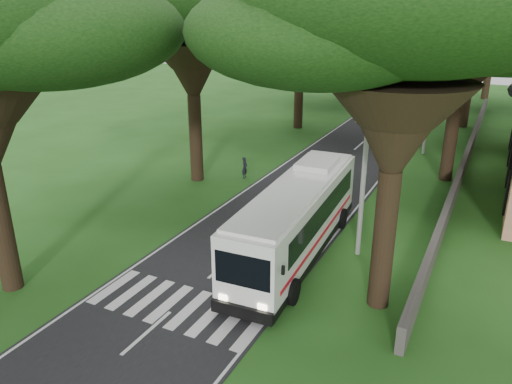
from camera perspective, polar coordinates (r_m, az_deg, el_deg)
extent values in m
plane|color=#214E16|center=(23.17, -6.13, -10.41)|extent=(140.00, 140.00, 0.00)
cube|color=black|center=(44.58, 11.35, 4.90)|extent=(8.00, 120.00, 0.04)
cube|color=silver|center=(21.79, -9.01, -12.80)|extent=(8.00, 3.00, 0.01)
cube|color=#383533|center=(42.13, 22.87, 3.54)|extent=(0.35, 50.00, 1.20)
cylinder|color=gray|center=(24.51, 12.18, 1.37)|extent=(0.24, 0.24, 8.00)
cube|color=gray|center=(23.62, 12.80, 9.17)|extent=(1.60, 0.10, 0.10)
cube|color=gray|center=(23.74, 12.69, 7.75)|extent=(1.20, 0.10, 0.10)
cylinder|color=gray|center=(43.60, 19.13, 9.20)|extent=(0.24, 0.24, 8.00)
cube|color=gray|center=(43.10, 19.68, 13.62)|extent=(1.60, 0.10, 0.10)
cube|color=gray|center=(43.17, 19.58, 12.83)|extent=(1.20, 0.10, 0.10)
cylinder|color=gray|center=(63.25, 21.88, 12.19)|extent=(0.24, 0.24, 8.00)
cube|color=gray|center=(62.92, 22.31, 15.24)|extent=(1.60, 0.10, 0.10)
cube|color=gray|center=(62.96, 22.23, 14.70)|extent=(1.20, 0.10, 0.10)
cylinder|color=black|center=(24.11, -27.03, -3.84)|extent=(0.90, 0.90, 5.68)
cylinder|color=black|center=(35.40, -6.90, 6.09)|extent=(0.90, 0.90, 6.07)
cone|color=black|center=(34.48, -7.26, 14.04)|extent=(3.20, 3.20, 3.80)
cylinder|color=black|center=(50.83, 4.90, 10.72)|extent=(0.90, 0.90, 6.14)
cone|color=black|center=(50.20, 5.08, 16.32)|extent=(3.20, 3.20, 3.80)
cylinder|color=black|center=(68.01, 9.91, 12.84)|extent=(0.90, 0.90, 5.61)
cone|color=black|center=(67.53, 10.17, 16.79)|extent=(3.20, 3.20, 3.80)
ellipsoid|color=black|center=(67.38, 10.40, 20.15)|extent=(14.34, 14.34, 6.02)
cylinder|color=black|center=(20.88, 14.40, -5.39)|extent=(0.90, 0.90, 5.96)
cone|color=black|center=(19.28, 15.70, 7.74)|extent=(3.20, 3.20, 3.80)
cylinder|color=black|center=(37.81, 21.26, 5.09)|extent=(0.90, 0.90, 5.20)
cone|color=black|center=(36.95, 22.19, 11.80)|extent=(3.20, 3.20, 3.80)
ellipsoid|color=black|center=(36.66, 22.95, 17.12)|extent=(12.66, 12.66, 5.32)
cylinder|color=black|center=(55.33, 22.97, 10.11)|extent=(0.90, 0.90, 6.34)
cone|color=black|center=(54.75, 23.74, 15.30)|extent=(3.20, 3.20, 3.80)
cylinder|color=black|center=(73.10, 24.98, 11.96)|extent=(0.90, 0.90, 6.03)
cone|color=black|center=(72.66, 25.58, 15.77)|extent=(3.20, 3.20, 3.80)
cube|color=white|center=(24.71, 4.67, -2.93)|extent=(3.32, 12.84, 3.13)
cube|color=black|center=(24.81, 4.94, -1.70)|extent=(3.25, 10.52, 1.17)
cube|color=black|center=(25.36, 4.57, -6.05)|extent=(3.36, 12.88, 0.37)
cube|color=red|center=(25.01, 4.63, -4.43)|extent=(3.30, 11.58, 0.19)
cube|color=white|center=(24.10, 4.79, 0.61)|extent=(3.07, 12.20, 0.19)
cylinder|color=black|center=(22.33, -2.34, -9.86)|extent=(0.43, 1.18, 1.17)
cylinder|color=black|center=(21.46, 4.18, -11.28)|extent=(0.43, 1.18, 1.17)
cylinder|color=black|center=(29.18, 4.73, -2.19)|extent=(0.43, 1.18, 1.17)
cylinder|color=black|center=(28.53, 9.77, -3.00)|extent=(0.43, 1.18, 1.17)
imported|color=#B8B8BD|center=(54.77, 13.71, 8.46)|extent=(2.93, 4.51, 1.43)
imported|color=navy|center=(67.12, 14.39, 10.53)|extent=(1.31, 3.72, 1.23)
imported|color=#973915|center=(78.17, 19.19, 11.49)|extent=(2.99, 5.10, 1.39)
imported|color=black|center=(36.12, -1.29, 2.81)|extent=(0.41, 0.59, 1.56)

